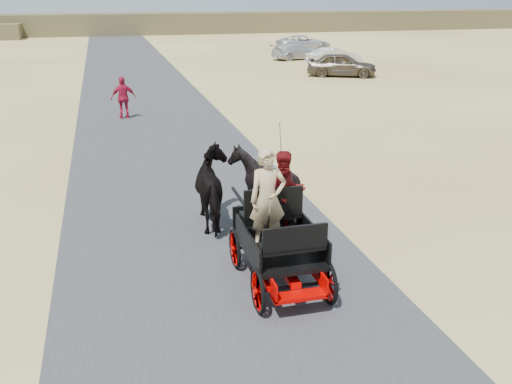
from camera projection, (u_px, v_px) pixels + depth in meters
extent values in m
plane|color=tan|center=(210.00, 253.00, 11.59)|extent=(140.00, 140.00, 0.00)
cube|color=#38383A|center=(210.00, 253.00, 11.59)|extent=(6.00, 140.00, 0.01)
cube|color=brown|center=(114.00, 24.00, 67.64)|extent=(140.00, 6.00, 2.40)
imported|color=black|center=(216.00, 189.00, 12.75)|extent=(0.91, 2.01, 1.70)
imported|color=black|center=(264.00, 185.00, 13.01)|extent=(1.37, 1.54, 1.70)
imported|color=tan|center=(268.00, 199.00, 9.89)|extent=(0.66, 0.43, 1.80)
imported|color=#660C0F|center=(285.00, 192.00, 10.55)|extent=(0.77, 0.60, 1.58)
imported|color=#A61332|center=(124.00, 98.00, 23.37)|extent=(1.05, 0.54, 1.73)
imported|color=brown|center=(342.00, 65.00, 34.90)|extent=(4.49, 3.31, 1.42)
imported|color=silver|center=(334.00, 57.00, 39.56)|extent=(3.93, 1.76, 1.25)
imported|color=silver|center=(297.00, 52.00, 43.44)|extent=(4.34, 2.58, 1.18)
imported|color=silver|center=(304.00, 43.00, 49.62)|extent=(4.75, 2.23, 1.31)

